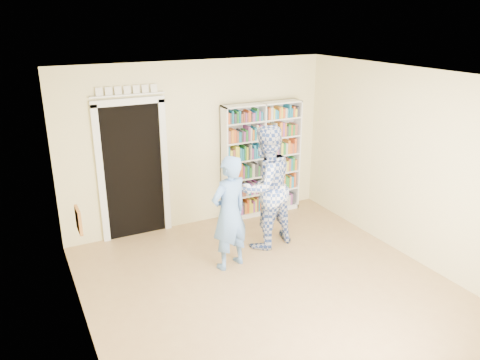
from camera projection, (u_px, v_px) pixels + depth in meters
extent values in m
plane|color=#A0774D|center=(275.00, 293.00, 5.96)|extent=(5.00, 5.00, 0.00)
plane|color=white|center=(282.00, 79.00, 5.05)|extent=(5.00, 5.00, 0.00)
plane|color=beige|center=(199.00, 145.00, 7.61)|extent=(4.50, 0.00, 4.50)
plane|color=beige|center=(80.00, 233.00, 4.55)|extent=(0.00, 5.00, 5.00)
plane|color=beige|center=(418.00, 168.00, 6.46)|extent=(0.00, 5.00, 5.00)
cube|color=white|center=(262.00, 160.00, 8.06)|extent=(1.43, 0.27, 1.97)
cube|color=white|center=(262.00, 160.00, 8.06)|extent=(0.02, 0.27, 1.97)
cube|color=black|center=(133.00, 172.00, 7.23)|extent=(0.90, 0.03, 2.10)
cube|color=white|center=(101.00, 177.00, 7.00)|extent=(0.10, 0.06, 2.20)
cube|color=white|center=(165.00, 168.00, 7.43)|extent=(0.10, 0.06, 2.20)
cube|color=white|center=(128.00, 102.00, 6.85)|extent=(1.10, 0.06, 0.10)
cube|color=white|center=(128.00, 95.00, 6.80)|extent=(1.10, 0.08, 0.02)
cube|color=brown|center=(79.00, 220.00, 4.71)|extent=(0.03, 0.25, 0.25)
imported|color=#5A86C8|center=(229.00, 213.00, 6.34)|extent=(0.67, 0.53, 1.62)
imported|color=#324D9A|center=(265.00, 187.00, 6.92)|extent=(1.03, 0.87, 1.88)
cube|color=white|center=(279.00, 195.00, 6.77)|extent=(0.18, 0.04, 0.26)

